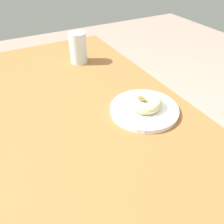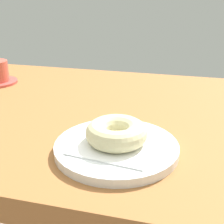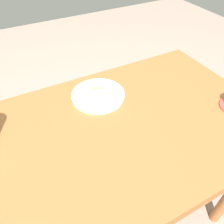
% 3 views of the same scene
% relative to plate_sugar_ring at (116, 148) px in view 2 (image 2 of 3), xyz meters
% --- Properties ---
extents(table, '(1.30, 0.70, 0.73)m').
position_rel_plate_sugar_ring_xyz_m(table, '(-0.08, -0.19, -0.08)').
color(table, '#935B2F').
rests_on(table, ground_plane).
extents(plate_sugar_ring, '(0.22, 0.22, 0.02)m').
position_rel_plate_sugar_ring_xyz_m(plate_sugar_ring, '(0.00, 0.00, 0.00)').
color(plate_sugar_ring, white).
rests_on(plate_sugar_ring, table).
extents(napkin_sugar_ring, '(0.15, 0.15, 0.00)m').
position_rel_plate_sugar_ring_xyz_m(napkin_sugar_ring, '(0.00, -0.00, 0.01)').
color(napkin_sugar_ring, white).
rests_on(napkin_sugar_ring, plate_sugar_ring).
extents(donut_sugar_ring, '(0.11, 0.11, 0.04)m').
position_rel_plate_sugar_ring_xyz_m(donut_sugar_ring, '(0.00, -0.00, 0.03)').
color(donut_sugar_ring, beige).
rests_on(donut_sugar_ring, napkin_sugar_ring).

